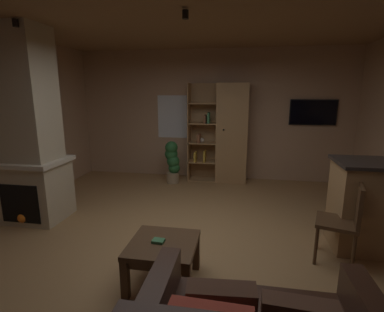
{
  "coord_description": "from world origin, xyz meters",
  "views": [
    {
      "loc": [
        0.61,
        -3.22,
        1.87
      ],
      "look_at": [
        0.0,
        0.4,
        1.05
      ],
      "focal_mm": 26.95,
      "sensor_mm": 36.0,
      "label": 1
    }
  ],
  "objects_px": {
    "stone_fireplace": "(29,137)",
    "table_book_0": "(158,241)",
    "bookshelf_cabinet": "(228,134)",
    "wall_mounted_tv": "(313,112)",
    "dining_chair": "(346,218)",
    "coffee_table": "(163,250)",
    "potted_floor_plant": "(172,161)"
  },
  "relations": [
    {
      "from": "stone_fireplace",
      "to": "table_book_0",
      "type": "distance_m",
      "value": 2.63
    },
    {
      "from": "bookshelf_cabinet",
      "to": "table_book_0",
      "type": "height_order",
      "value": "bookshelf_cabinet"
    },
    {
      "from": "stone_fireplace",
      "to": "wall_mounted_tv",
      "type": "relative_size",
      "value": 3.02
    },
    {
      "from": "bookshelf_cabinet",
      "to": "stone_fireplace",
      "type": "bearing_deg",
      "value": -138.94
    },
    {
      "from": "dining_chair",
      "to": "stone_fireplace",
      "type": "bearing_deg",
      "value": 173.38
    },
    {
      "from": "bookshelf_cabinet",
      "to": "table_book_0",
      "type": "bearing_deg",
      "value": -97.93
    },
    {
      "from": "coffee_table",
      "to": "wall_mounted_tv",
      "type": "height_order",
      "value": "wall_mounted_tv"
    },
    {
      "from": "table_book_0",
      "to": "stone_fireplace",
      "type": "bearing_deg",
      "value": 152.47
    },
    {
      "from": "stone_fireplace",
      "to": "dining_chair",
      "type": "xyz_separation_m",
      "value": [
        4.14,
        -0.48,
        -0.71
      ]
    },
    {
      "from": "potted_floor_plant",
      "to": "wall_mounted_tv",
      "type": "xyz_separation_m",
      "value": [
        2.81,
        0.52,
        1.0
      ]
    },
    {
      "from": "stone_fireplace",
      "to": "bookshelf_cabinet",
      "type": "distance_m",
      "value": 3.61
    },
    {
      "from": "potted_floor_plant",
      "to": "dining_chair",
      "type": "bearing_deg",
      "value": -44.96
    },
    {
      "from": "stone_fireplace",
      "to": "bookshelf_cabinet",
      "type": "height_order",
      "value": "stone_fireplace"
    },
    {
      "from": "stone_fireplace",
      "to": "coffee_table",
      "type": "xyz_separation_m",
      "value": [
        2.27,
        -1.15,
        -0.89
      ]
    },
    {
      "from": "bookshelf_cabinet",
      "to": "potted_floor_plant",
      "type": "xyz_separation_m",
      "value": [
        -1.11,
        -0.31,
        -0.54
      ]
    },
    {
      "from": "coffee_table",
      "to": "potted_floor_plant",
      "type": "xyz_separation_m",
      "value": [
        -0.67,
        3.21,
        0.12
      ]
    },
    {
      "from": "stone_fireplace",
      "to": "table_book_0",
      "type": "xyz_separation_m",
      "value": [
        2.22,
        -1.16,
        -0.79
      ]
    },
    {
      "from": "coffee_table",
      "to": "table_book_0",
      "type": "distance_m",
      "value": 0.11
    },
    {
      "from": "potted_floor_plant",
      "to": "bookshelf_cabinet",
      "type": "bearing_deg",
      "value": 15.7
    },
    {
      "from": "coffee_table",
      "to": "wall_mounted_tv",
      "type": "distance_m",
      "value": 4.44
    },
    {
      "from": "table_book_0",
      "to": "potted_floor_plant",
      "type": "xyz_separation_m",
      "value": [
        -0.62,
        3.21,
        0.02
      ]
    },
    {
      "from": "wall_mounted_tv",
      "to": "stone_fireplace",
      "type": "bearing_deg",
      "value": -149.72
    },
    {
      "from": "coffee_table",
      "to": "bookshelf_cabinet",
      "type": "bearing_deg",
      "value": 82.78
    },
    {
      "from": "table_book_0",
      "to": "wall_mounted_tv",
      "type": "xyz_separation_m",
      "value": [
        2.19,
        3.73,
        1.02
      ]
    },
    {
      "from": "dining_chair",
      "to": "potted_floor_plant",
      "type": "relative_size",
      "value": 1.04
    },
    {
      "from": "table_book_0",
      "to": "wall_mounted_tv",
      "type": "height_order",
      "value": "wall_mounted_tv"
    },
    {
      "from": "dining_chair",
      "to": "wall_mounted_tv",
      "type": "distance_m",
      "value": 3.21
    },
    {
      "from": "table_book_0",
      "to": "wall_mounted_tv",
      "type": "distance_m",
      "value": 4.44
    },
    {
      "from": "bookshelf_cabinet",
      "to": "coffee_table",
      "type": "relative_size",
      "value": 3.15
    },
    {
      "from": "dining_chair",
      "to": "potted_floor_plant",
      "type": "distance_m",
      "value": 3.58
    },
    {
      "from": "potted_floor_plant",
      "to": "stone_fireplace",
      "type": "bearing_deg",
      "value": -127.98
    },
    {
      "from": "coffee_table",
      "to": "potted_floor_plant",
      "type": "height_order",
      "value": "potted_floor_plant"
    }
  ]
}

